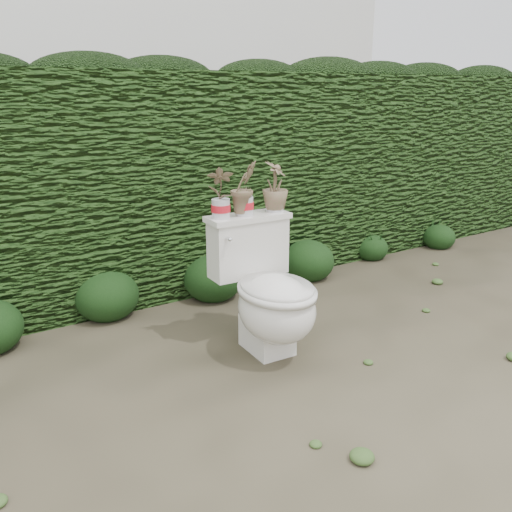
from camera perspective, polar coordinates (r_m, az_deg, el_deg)
ground at (r=3.26m, az=4.77°, el=-9.84°), size 60.00×60.00×0.00m
hedge at (r=4.33m, az=-8.11°, el=8.00°), size 8.00×1.00×1.60m
house_wall at (r=8.64m, az=-17.93°, el=19.86°), size 8.00×3.50×4.00m
toilet at (r=3.10m, az=1.38°, el=-4.09°), size 0.51×0.70×0.78m
potted_plant_left at (r=3.06m, az=-3.75°, el=6.56°), size 0.18×0.16×0.28m
potted_plant_center at (r=3.13m, az=-1.25°, el=7.01°), size 0.18×0.15×0.30m
potted_plant_right at (r=3.24m, az=2.03°, el=7.17°), size 0.22×0.22×0.28m
liriope_clump_2 at (r=3.79m, az=-15.53°, el=-3.62°), size 0.44×0.44×0.35m
liriope_clump_3 at (r=3.99m, az=-4.57°, el=-1.98°), size 0.44×0.44×0.35m
liriope_clump_4 at (r=4.41m, az=5.51°, el=-0.16°), size 0.43×0.43×0.34m
liriope_clump_5 at (r=5.03m, az=12.02°, el=1.15°), size 0.31×0.31×0.25m
liriope_clump_6 at (r=5.56m, az=18.72°, el=2.16°), size 0.31×0.31×0.25m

